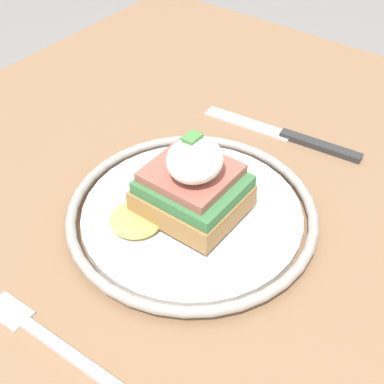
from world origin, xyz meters
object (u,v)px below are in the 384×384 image
(plate, at_px, (192,213))
(fork, at_px, (49,339))
(knife, at_px, (293,137))
(sandwich, at_px, (192,185))

(plate, xyz_separation_m, fork, (-0.17, 0.01, -0.01))
(plate, relative_size, knife, 1.24)
(knife, bearing_deg, sandwich, 175.30)
(plate, distance_m, knife, 0.17)
(plate, height_order, fork, plate)
(fork, xyz_separation_m, knife, (0.34, -0.02, 0.00))
(sandwich, relative_size, knife, 0.57)
(sandwich, bearing_deg, fork, 176.96)
(sandwich, distance_m, fork, 0.18)
(sandwich, xyz_separation_m, knife, (0.17, -0.01, -0.04))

